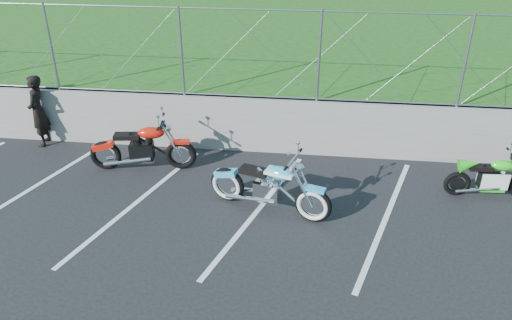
# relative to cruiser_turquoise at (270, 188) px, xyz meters

# --- Properties ---
(ground) EXTENTS (90.00, 90.00, 0.00)m
(ground) POSITION_rel_cruiser_turquoise_xyz_m (-0.22, -0.99, -0.49)
(ground) COLOR black
(ground) RESTS_ON ground
(retaining_wall) EXTENTS (30.00, 0.22, 1.30)m
(retaining_wall) POSITION_rel_cruiser_turquoise_xyz_m (-0.22, 2.51, 0.16)
(retaining_wall) COLOR slate
(retaining_wall) RESTS_ON ground
(grass_field) EXTENTS (30.00, 20.00, 1.30)m
(grass_field) POSITION_rel_cruiser_turquoise_xyz_m (-0.22, 12.51, 0.16)
(grass_field) COLOR #1B4A13
(grass_field) RESTS_ON ground
(chain_link_fence) EXTENTS (28.00, 0.03, 2.00)m
(chain_link_fence) POSITION_rel_cruiser_turquoise_xyz_m (-0.22, 2.51, 1.81)
(chain_link_fence) COLOR gray
(chain_link_fence) RESTS_ON retaining_wall
(parking_lines) EXTENTS (18.29, 4.31, 0.01)m
(parking_lines) POSITION_rel_cruiser_turquoise_xyz_m (0.98, 0.01, -0.49)
(parking_lines) COLOR silver
(parking_lines) RESTS_ON ground
(cruiser_turquoise) EXTENTS (2.39, 0.94, 1.22)m
(cruiser_turquoise) POSITION_rel_cruiser_turquoise_xyz_m (0.00, 0.00, 0.00)
(cruiser_turquoise) COLOR black
(cruiser_turquoise) RESTS_ON ground
(naked_orange) EXTENTS (2.30, 0.78, 1.15)m
(naked_orange) POSITION_rel_cruiser_turquoise_xyz_m (-2.87, 1.31, 0.00)
(naked_orange) COLOR black
(naked_orange) RESTS_ON ground
(sportbike_green) EXTENTS (1.78, 0.63, 0.92)m
(sportbike_green) POSITION_rel_cruiser_turquoise_xyz_m (4.29, 1.04, -0.09)
(sportbike_green) COLOR black
(sportbike_green) RESTS_ON ground
(person_standing) EXTENTS (0.53, 0.70, 1.72)m
(person_standing) POSITION_rel_cruiser_turquoise_xyz_m (-5.70, 2.21, 0.37)
(person_standing) COLOR black
(person_standing) RESTS_ON ground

